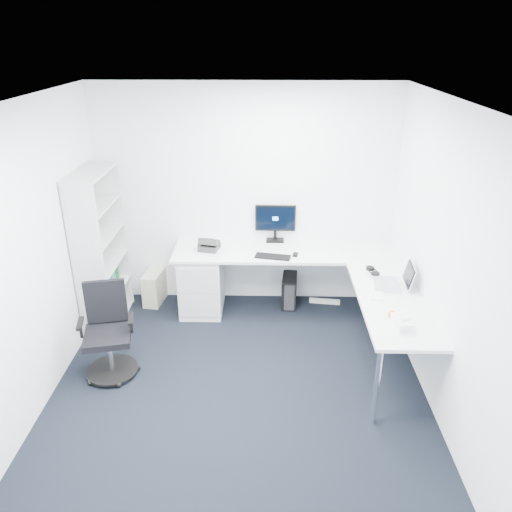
{
  "coord_description": "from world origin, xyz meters",
  "views": [
    {
      "loc": [
        0.25,
        -3.69,
        3.19
      ],
      "look_at": [
        0.15,
        1.05,
        1.05
      ],
      "focal_mm": 35.0,
      "sensor_mm": 36.0,
      "label": 1
    }
  ],
  "objects_px": {
    "bookshelf": "(101,250)",
    "monitor": "(275,223)",
    "l_desk": "(291,294)",
    "task_chair": "(107,334)",
    "laptop": "(387,274)"
  },
  "relations": [
    {
      "from": "l_desk",
      "to": "task_chair",
      "type": "height_order",
      "value": "task_chair"
    },
    {
      "from": "laptop",
      "to": "bookshelf",
      "type": "bearing_deg",
      "value": 174.85
    },
    {
      "from": "bookshelf",
      "to": "task_chair",
      "type": "bearing_deg",
      "value": -72.47
    },
    {
      "from": "l_desk",
      "to": "bookshelf",
      "type": "distance_m",
      "value": 2.24
    },
    {
      "from": "monitor",
      "to": "task_chair",
      "type": "bearing_deg",
      "value": -135.23
    },
    {
      "from": "task_chair",
      "to": "bookshelf",
      "type": "bearing_deg",
      "value": 95.42
    },
    {
      "from": "l_desk",
      "to": "task_chair",
      "type": "distance_m",
      "value": 2.09
    },
    {
      "from": "l_desk",
      "to": "laptop",
      "type": "xyz_separation_m",
      "value": [
        0.94,
        -0.52,
        0.54
      ]
    },
    {
      "from": "bookshelf",
      "to": "monitor",
      "type": "distance_m",
      "value": 2.08
    },
    {
      "from": "bookshelf",
      "to": "laptop",
      "type": "bearing_deg",
      "value": -10.43
    },
    {
      "from": "laptop",
      "to": "l_desk",
      "type": "bearing_deg",
      "value": 156.13
    },
    {
      "from": "bookshelf",
      "to": "monitor",
      "type": "bearing_deg",
      "value": 16.51
    },
    {
      "from": "task_chair",
      "to": "monitor",
      "type": "distance_m",
      "value": 2.39
    },
    {
      "from": "l_desk",
      "to": "laptop",
      "type": "distance_m",
      "value": 1.2
    },
    {
      "from": "task_chair",
      "to": "laptop",
      "type": "distance_m",
      "value": 2.86
    }
  ]
}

